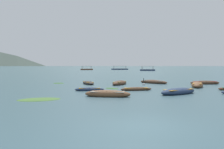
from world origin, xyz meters
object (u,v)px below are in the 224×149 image
object	(u,v)px
rowboat_1	(108,94)
rowboat_7	(136,89)
rowboat_5	(88,83)
ferry_0	(87,69)
ferry_2	(120,69)
rowboat_0	(120,83)
rowboat_8	(153,82)
ferry_1	(148,70)
rowboat_2	(197,85)
rowboat_3	(178,92)
rowboat_6	(90,89)
mooring_buoy	(144,84)
rowboat_10	(205,83)

from	to	relation	value
rowboat_1	rowboat_7	distance (m)	5.65
rowboat_5	ferry_0	xyz separation A→B (m)	(-9.77, 103.39, 0.27)
ferry_0	ferry_2	bearing A→B (deg)	22.25
rowboat_0	rowboat_8	distance (m)	5.52
ferry_0	ferry_1	xyz separation A→B (m)	(32.16, -22.42, -0.00)
rowboat_2	rowboat_3	size ratio (longest dim) A/B	1.03
rowboat_0	rowboat_6	size ratio (longest dim) A/B	1.42
rowboat_8	ferry_0	xyz separation A→B (m)	(-19.27, 102.03, 0.24)
rowboat_0	ferry_2	xyz separation A→B (m)	(5.81, 112.30, 0.23)
rowboat_5	ferry_2	bearing A→B (deg)	84.77
mooring_buoy	rowboat_2	bearing A→B (deg)	-23.49
rowboat_6	rowboat_10	bearing A→B (deg)	27.64
ferry_0	ferry_2	distance (m)	21.58
rowboat_3	rowboat_8	size ratio (longest dim) A/B	1.06
rowboat_3	ferry_2	bearing A→B (deg)	89.59
rowboat_7	rowboat_1	bearing A→B (deg)	-122.56
rowboat_2	ferry_1	world-z (taller)	ferry_1
rowboat_7	rowboat_6	bearing A→B (deg)	-177.06
rowboat_5	ferry_2	size ratio (longest dim) A/B	0.36
rowboat_10	ferry_0	distance (m)	106.82
rowboat_0	rowboat_2	bearing A→B (deg)	-20.67
rowboat_0	rowboat_7	bearing A→B (deg)	-79.32
rowboat_5	rowboat_3	bearing A→B (deg)	-50.29
rowboat_6	mooring_buoy	bearing A→B (deg)	45.20
rowboat_2	ferry_2	xyz separation A→B (m)	(-3.59, 115.84, 0.21)
rowboat_3	rowboat_5	xyz separation A→B (m)	(-9.32, 11.22, -0.04)
mooring_buoy	rowboat_5	bearing A→B (deg)	168.24
rowboat_3	ferry_1	bearing A→B (deg)	81.93
ferry_0	ferry_2	size ratio (longest dim) A/B	0.69
rowboat_5	mooring_buoy	bearing A→B (deg)	-11.76
ferry_1	rowboat_3	bearing A→B (deg)	-98.07
ferry_0	mooring_buoy	distance (m)	106.39
rowboat_0	rowboat_5	bearing A→B (deg)	170.51
rowboat_0	rowboat_6	world-z (taller)	rowboat_0
rowboat_3	rowboat_6	bearing A→B (deg)	161.34
rowboat_3	ferry_0	xyz separation A→B (m)	(-19.09, 114.61, 0.23)
ferry_2	rowboat_1	bearing A→B (deg)	-93.43
rowboat_10	ferry_2	bearing A→B (deg)	93.23
ferry_1	ferry_2	xyz separation A→B (m)	(-12.19, 30.59, -0.00)
rowboat_2	rowboat_5	xyz separation A→B (m)	(-13.80, 4.28, -0.07)
rowboat_0	rowboat_10	distance (m)	12.14
rowboat_1	rowboat_6	distance (m)	4.89
rowboat_6	rowboat_5	bearing A→B (deg)	95.75
rowboat_5	rowboat_10	bearing A→B (deg)	-0.51
rowboat_7	rowboat_8	size ratio (longest dim) A/B	0.85
rowboat_1	ferry_1	xyz separation A→B (m)	(19.65, 93.84, 0.23)
rowboat_5	ferry_1	bearing A→B (deg)	74.54
rowboat_1	rowboat_8	bearing A→B (deg)	64.60
rowboat_6	ferry_0	distance (m)	112.25
rowboat_1	rowboat_2	distance (m)	14.00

